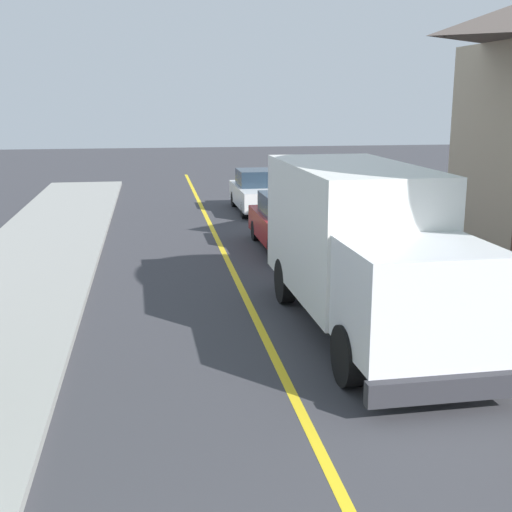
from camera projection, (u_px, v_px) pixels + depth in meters
name	position (u px, v px, depth m)	size (l,w,h in m)	color
centre_line_yellow	(264.00, 335.00, 13.05)	(0.16, 56.00, 0.01)	gold
box_truck	(361.00, 242.00, 13.04)	(2.58, 7.24, 3.20)	silver
parked_car_near	(289.00, 223.00, 20.33)	(1.86, 4.42, 1.67)	maroon
parked_car_mid	(258.00, 192.00, 26.96)	(1.85, 4.42, 1.67)	silver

